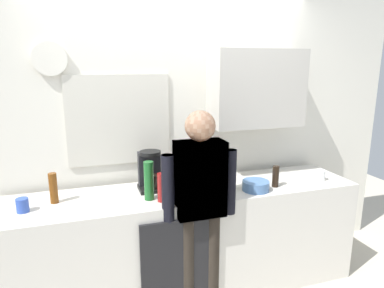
{
  "coord_description": "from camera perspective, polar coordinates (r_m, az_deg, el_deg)",
  "views": [
    {
      "loc": [
        -0.76,
        -2.2,
        1.9
      ],
      "look_at": [
        0.02,
        0.25,
        1.3
      ],
      "focal_mm": 31.47,
      "sensor_mm": 36.0,
      "label": 1
    }
  ],
  "objects": [
    {
      "name": "dishwasher_panel",
      "position": [
        2.69,
        -2.36,
        -20.61
      ],
      "size": [
        0.56,
        0.02,
        0.81
      ],
      "primitive_type": "cube",
      "color": "black",
      "rests_on": "ground_plane"
    },
    {
      "name": "coffee_maker",
      "position": [
        2.79,
        -7.12,
        -4.73
      ],
      "size": [
        0.2,
        0.2,
        0.33
      ],
      "color": "black",
      "rests_on": "kitchen_counter"
    },
    {
      "name": "cup_blue_mug",
      "position": [
        2.66,
        -26.79,
        -9.24
      ],
      "size": [
        0.08,
        0.08,
        0.1
      ],
      "primitive_type": "cylinder",
      "color": "#3351B2",
      "rests_on": "kitchen_counter"
    },
    {
      "name": "mixing_bowl",
      "position": [
        2.82,
        10.74,
        -6.94
      ],
      "size": [
        0.22,
        0.22,
        0.08
      ],
      "primitive_type": "cylinder",
      "color": "#4C72A5",
      "rests_on": "kitchen_counter"
    },
    {
      "name": "bottle_olive_oil",
      "position": [
        2.8,
        6.61,
        -5.15
      ],
      "size": [
        0.06,
        0.06,
        0.25
      ],
      "primitive_type": "cylinder",
      "color": "olive",
      "rests_on": "kitchen_counter"
    },
    {
      "name": "person_at_sink",
      "position": [
        2.51,
        1.33,
        -9.19
      ],
      "size": [
        0.57,
        0.22,
        1.6
      ],
      "rotation": [
        0.0,
        0.0,
        -0.25
      ],
      "color": "brown",
      "rests_on": "ground_plane"
    },
    {
      "name": "back_wall_assembly",
      "position": [
        3.06,
        -1.42,
        2.9
      ],
      "size": [
        4.5,
        0.42,
        2.6
      ],
      "color": "silver",
      "rests_on": "ground_plane"
    },
    {
      "name": "bottle_amber_beer",
      "position": [
        2.71,
        -22.43,
        -6.93
      ],
      "size": [
        0.06,
        0.06,
        0.23
      ],
      "primitive_type": "cylinder",
      "color": "brown",
      "rests_on": "kitchen_counter"
    },
    {
      "name": "bottle_dark_sauce",
      "position": [
        2.92,
        13.98,
        -5.36
      ],
      "size": [
        0.06,
        0.06,
        0.18
      ],
      "primitive_type": "cylinder",
      "color": "black",
      "rests_on": "kitchen_counter"
    },
    {
      "name": "bottle_red_vinegar",
      "position": [
        2.55,
        -5.18,
        -7.33
      ],
      "size": [
        0.06,
        0.06,
        0.22
      ],
      "primitive_type": "cylinder",
      "color": "maroon",
      "rests_on": "kitchen_counter"
    },
    {
      "name": "bottle_green_wine",
      "position": [
        2.58,
        -7.32,
        -6.19
      ],
      "size": [
        0.07,
        0.07,
        0.3
      ],
      "primitive_type": "cylinder",
      "color": "#195923",
      "rests_on": "kitchen_counter"
    },
    {
      "name": "kitchen_counter",
      "position": [
        2.98,
        -0.67,
        -15.94
      ],
      "size": [
        2.9,
        0.64,
        0.9
      ],
      "primitive_type": "cube",
      "color": "beige",
      "rests_on": "ground_plane"
    },
    {
      "name": "person_guest",
      "position": [
        2.51,
        1.33,
        -9.19
      ],
      "size": [
        0.57,
        0.22,
        1.6
      ],
      "rotation": [
        0.0,
        0.0,
        2.77
      ],
      "color": "brown",
      "rests_on": "ground_plane"
    },
    {
      "name": "cup_white_mug",
      "position": [
        3.22,
        20.96,
        -4.96
      ],
      "size": [
        0.08,
        0.08,
        0.09
      ],
      "primitive_type": "cylinder",
      "color": "white",
      "rests_on": "kitchen_counter"
    }
  ]
}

